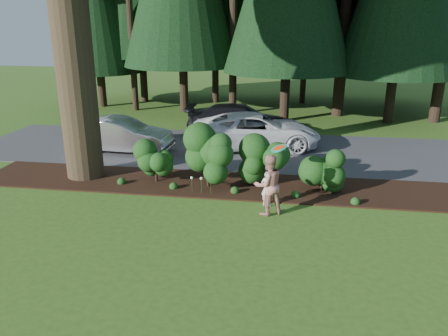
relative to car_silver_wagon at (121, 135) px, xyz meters
name	(u,v)px	position (x,y,z in m)	size (l,w,h in m)	color
ground	(194,229)	(4.49, -6.45, -0.73)	(80.00, 80.00, 0.00)	#325618
mulch_bed	(216,184)	(4.49, -3.20, -0.70)	(16.00, 2.50, 0.05)	black
driveway	(233,149)	(4.49, 1.05, -0.71)	(22.00, 6.00, 0.03)	#38383A
shrub_row	(238,164)	(5.26, -3.32, 0.08)	(6.53, 1.60, 1.61)	#1A3811
lily_cluster	(201,179)	(4.19, -4.05, -0.23)	(0.69, 0.09, 0.57)	#1A3811
car_silver_wagon	(121,135)	(0.00, 0.00, 0.00)	(1.47, 4.22, 1.39)	silver
car_white_suv	(256,131)	(5.44, 1.36, 0.05)	(2.47, 5.35, 1.49)	white
car_dark_suv	(240,120)	(4.55, 3.35, 0.03)	(2.04, 5.01, 1.45)	black
child	(267,189)	(6.27, -4.65, -0.20)	(0.39, 0.25, 1.06)	white
adult	(268,185)	(6.32, -5.22, 0.14)	(0.84, 0.65, 1.72)	#AE2A17
frisbee	(279,148)	(6.55, -4.42, 0.97)	(0.49, 0.49, 0.23)	teal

